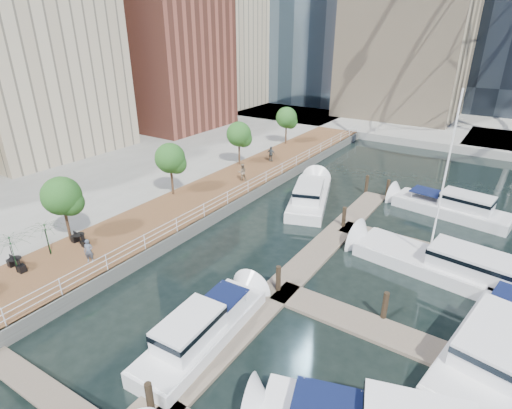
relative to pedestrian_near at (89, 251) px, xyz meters
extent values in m
plane|color=black|center=(7.77, -3.00, -1.78)|extent=(520.00, 520.00, 0.00)
cube|color=brown|center=(-1.23, 12.00, -1.28)|extent=(6.00, 60.00, 1.00)
cube|color=#595954|center=(1.77, 12.00, -1.28)|extent=(0.25, 60.00, 1.00)
cube|color=gray|center=(-28.23, 12.00, -1.28)|extent=(48.00, 90.00, 1.00)
cube|color=gray|center=(7.77, 99.00, -1.28)|extent=(200.00, 114.00, 1.00)
cube|color=#6D6051|center=(10.77, 7.00, -1.68)|extent=(2.00, 32.00, 0.20)
cube|color=#6D6051|center=(16.77, 5.00, -1.68)|extent=(12.00, 2.00, 0.20)
cube|color=#6D6051|center=(16.77, 15.00, -1.68)|extent=(12.00, 2.00, 0.20)
cube|color=#BCAD8E|center=(-26.23, 13.00, 12.22)|extent=(14.00, 16.00, 26.00)
cube|color=brown|center=(-22.23, 31.00, 9.22)|extent=(12.00, 14.00, 20.00)
cube|color=#BCAD8E|center=(-28.23, 47.00, 13.22)|extent=(14.00, 16.00, 28.00)
cylinder|color=#3F2B1C|center=(-3.63, 1.00, 0.42)|extent=(0.20, 0.20, 2.40)
sphere|color=#265B1E|center=(-3.63, 1.00, 2.52)|extent=(2.60, 2.60, 2.60)
cylinder|color=#3F2B1C|center=(-3.63, 11.00, 0.42)|extent=(0.20, 0.20, 2.40)
sphere|color=#265B1E|center=(-3.63, 11.00, 2.52)|extent=(2.60, 2.60, 2.60)
cylinder|color=#3F2B1C|center=(-3.63, 21.00, 0.42)|extent=(0.20, 0.20, 2.40)
sphere|color=#265B1E|center=(-3.63, 21.00, 2.52)|extent=(2.60, 2.60, 2.60)
cylinder|color=#3F2B1C|center=(-3.63, 31.00, 0.42)|extent=(0.20, 0.20, 2.40)
sphere|color=#265B1E|center=(-3.63, 31.00, 2.52)|extent=(2.60, 2.60, 2.60)
imported|color=#4E5868|center=(0.00, 0.00, 0.00)|extent=(0.68, 0.63, 1.56)
imported|color=#7B6955|center=(-0.50, 17.17, 0.06)|extent=(1.02, 1.02, 1.67)
imported|color=#374045|center=(-1.35, 23.79, 0.06)|extent=(1.01, 0.49, 1.67)
imported|color=#0E3616|center=(-2.64, -3.21, 0.48)|extent=(3.52, 3.56, 2.51)
imported|color=#113E12|center=(-2.94, -0.91, 0.35)|extent=(3.21, 3.23, 2.26)
camera|label=1|loc=(20.58, -12.09, 12.74)|focal=28.00mm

